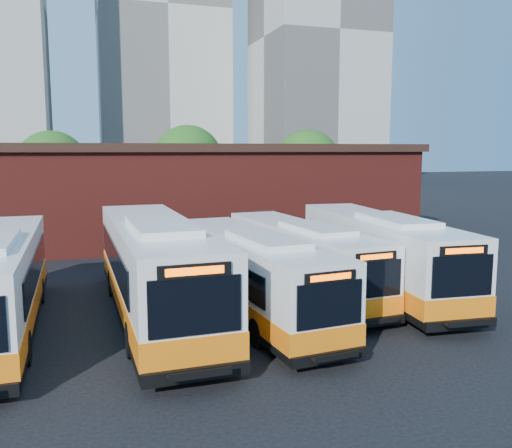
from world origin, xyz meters
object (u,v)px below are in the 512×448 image
object	(u,v)px
bus_midwest	(251,277)
bus_mideast	(301,261)
bus_west	(155,272)
bus_east	(378,256)
transit_worker	(334,305)

from	to	relation	value
bus_midwest	bus_mideast	size ratio (longest dim) A/B	1.02
bus_west	bus_east	world-z (taller)	bus_west
bus_mideast	transit_worker	size ratio (longest dim) A/B	6.70
bus_east	transit_worker	world-z (taller)	bus_east
bus_midwest	bus_mideast	bearing A→B (deg)	32.55
bus_mideast	transit_worker	distance (m)	4.71
bus_east	bus_midwest	bearing A→B (deg)	-160.83
bus_mideast	bus_east	xyz separation A→B (m)	(3.33, -0.61, 0.14)
bus_east	bus_west	bearing A→B (deg)	-170.73
bus_west	bus_midwest	distance (m)	3.46
bus_west	bus_mideast	bearing A→B (deg)	11.31
bus_midwest	bus_east	xyz separation A→B (m)	(6.19, 1.62, 0.12)
bus_west	bus_midwest	world-z (taller)	bus_west
bus_east	transit_worker	xyz separation A→B (m)	(-4.02, -4.02, -0.69)
bus_west	bus_east	size ratio (longest dim) A/B	1.08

